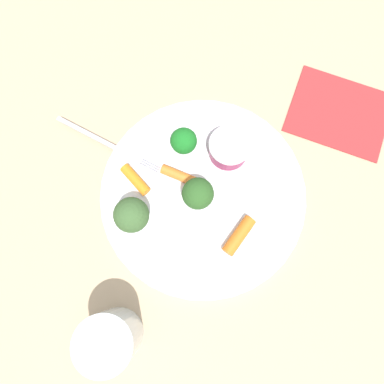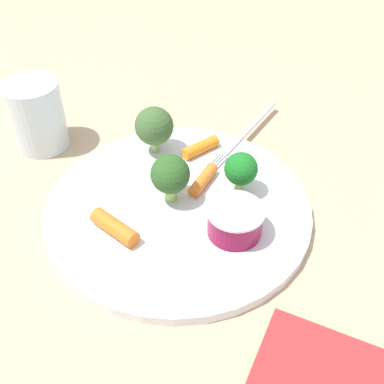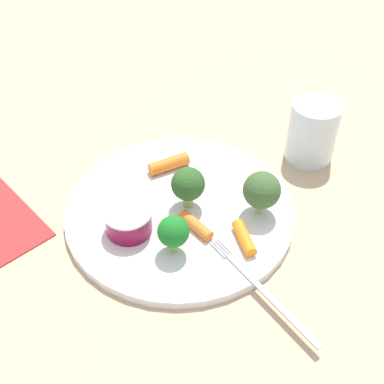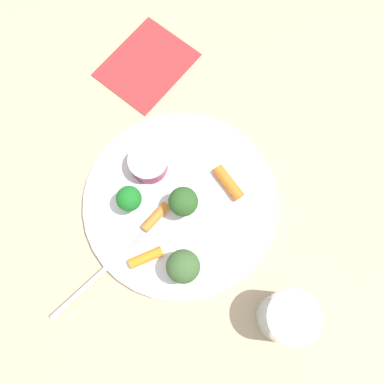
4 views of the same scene
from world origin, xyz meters
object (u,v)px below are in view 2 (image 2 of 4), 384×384
Objects in this scene: drinking_glass at (37,115)px; broccoli_floret_1 at (154,126)px; plate at (178,208)px; fork at (244,134)px; carrot_stick_2 at (200,147)px; broccoli_floret_0 at (241,169)px; carrot_stick_0 at (115,227)px; broccoli_floret_2 at (170,175)px; carrot_stick_1 at (203,180)px; sauce_cup at (235,221)px.

broccoli_floret_1 is at bearing -179.80° from drinking_glass.
fork is (-0.06, -0.15, 0.01)m from plate.
broccoli_floret_0 is at bearing 132.68° from carrot_stick_2.
carrot_stick_0 is (0.05, 0.06, 0.01)m from plate.
broccoli_floret_1 is at bearing -64.02° from broccoli_floret_2.
carrot_stick_2 is at bearing -177.37° from drinking_glass.
carrot_stick_2 is (-0.06, -0.01, -0.03)m from broccoli_floret_1.
broccoli_floret_1 is 0.15m from drinking_glass.
broccoli_floret_1 reaches higher than carrot_stick_1.
fork is (-0.06, -0.14, -0.03)m from broccoli_floret_2.
broccoli_floret_2 is 0.05m from carrot_stick_1.
carrot_stick_1 is at bearing -133.60° from broccoli_floret_2.
broccoli_floret_2 is 0.65× the size of drinking_glass.
broccoli_floret_2 is at bearing 115.98° from broccoli_floret_1.
sauce_cup is at bearing 156.55° from drinking_glass.
carrot_stick_0 is at bearing 45.78° from plate.
broccoli_floret_1 reaches higher than carrot_stick_2.
carrot_stick_2 is at bearing -170.73° from broccoli_floret_1.
plate is at bearing 29.65° from broccoli_floret_0.
drinking_glass is (0.27, -0.05, 0.00)m from broccoli_floret_0.
broccoli_floret_2 is at bearing -125.45° from carrot_stick_0.
sauce_cup is at bearing 156.67° from plate.
carrot_stick_0 is at bearing 61.62° from fork.
carrot_stick_2 is (0.01, -0.06, 0.00)m from carrot_stick_1.
plate is 5.15× the size of carrot_stick_0.
carrot_stick_1 is at bearing -55.68° from sauce_cup.
carrot_stick_2 is at bearing 44.58° from fork.
fork is 0.27m from drinking_glass.
carrot_stick_2 is 0.30× the size of fork.
carrot_stick_2 is at bearing -111.34° from carrot_stick_0.
plate is at bearing 69.42° from fork.
carrot_stick_0 is at bearing 54.55° from broccoli_floret_2.
sauce_cup is at bearing 155.08° from broccoli_floret_2.
broccoli_floret_2 is 0.16m from fork.
broccoli_floret_1 reaches higher than broccoli_floret_2.
broccoli_floret_2 is (0.07, 0.03, 0.00)m from broccoli_floret_0.
sauce_cup is 0.18m from fork.
drinking_glass reaches higher than carrot_stick_2.
fork is 1.87× the size of drinking_glass.
broccoli_floret_0 is at bearing 94.14° from fork.
carrot_stick_1 is (-0.02, -0.04, 0.01)m from plate.
carrot_stick_0 reaches higher than carrot_stick_2.
plate is 0.05m from carrot_stick_1.
sauce_cup is 0.67× the size of drinking_glass.
broccoli_floret_2 reaches higher than fork.
carrot_stick_0 is at bearing 135.94° from drinking_glass.
broccoli_floret_0 is at bearing -158.20° from broccoli_floret_2.
fork is at bearing -118.38° from carrot_stick_0.
fork is at bearing -151.21° from broccoli_floret_1.
sauce_cup reaches higher than carrot_stick_1.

